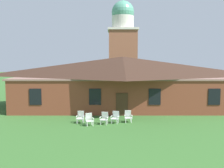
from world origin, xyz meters
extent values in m
cube|color=brown|center=(0.00, 20.98, 1.60)|extent=(21.81, 10.00, 3.20)
cube|color=#8C6458|center=(0.00, 20.98, 3.28)|extent=(22.25, 10.20, 0.16)
pyramid|color=#382319|center=(0.00, 20.98, 4.42)|extent=(22.69, 10.40, 2.12)
cube|color=black|center=(-8.18, 15.95, 1.76)|extent=(1.10, 0.06, 1.50)
cube|color=black|center=(-2.73, 15.95, 1.76)|extent=(1.10, 0.06, 1.50)
cube|color=black|center=(2.73, 15.95, 1.76)|extent=(1.10, 0.06, 1.50)
cube|color=black|center=(8.18, 15.95, 1.76)|extent=(1.10, 0.06, 1.50)
cube|color=#422819|center=(-0.26, 15.95, 1.05)|extent=(1.10, 0.06, 2.10)
cube|color=#93563D|center=(0.71, 37.76, 5.07)|extent=(4.80, 4.80, 10.13)
cube|color=silver|center=(0.71, 37.76, 10.31)|extent=(5.18, 5.18, 0.36)
cylinder|color=silver|center=(0.71, 37.76, 11.59)|extent=(3.80, 3.80, 2.20)
sphere|color=#569E84|center=(0.71, 37.76, 13.37)|extent=(3.88, 3.88, 3.88)
cube|color=silver|center=(-3.52, 12.97, 0.18)|extent=(0.05, 0.05, 0.36)
cube|color=silver|center=(-3.98, 12.99, 0.18)|extent=(0.05, 0.05, 0.36)
cube|color=silver|center=(-3.51, 13.41, 0.18)|extent=(0.05, 0.05, 0.36)
cube|color=silver|center=(-3.96, 13.43, 0.18)|extent=(0.05, 0.05, 0.36)
cube|color=silver|center=(-3.74, 13.20, 0.39)|extent=(0.56, 0.54, 0.05)
cube|color=silver|center=(-3.73, 13.51, 0.69)|extent=(0.52, 0.21, 0.54)
cube|color=silver|center=(-3.45, 13.17, 0.58)|extent=(0.08, 0.47, 0.03)
cube|color=silver|center=(-3.46, 13.00, 0.47)|extent=(0.04, 0.04, 0.22)
cube|color=silver|center=(-4.03, 13.19, 0.58)|extent=(0.08, 0.47, 0.03)
cube|color=silver|center=(-4.04, 13.03, 0.47)|extent=(0.04, 0.04, 0.22)
cube|color=silver|center=(-2.65, 12.26, 0.18)|extent=(0.06, 0.06, 0.36)
cube|color=silver|center=(-3.09, 12.13, 0.18)|extent=(0.06, 0.06, 0.36)
cube|color=silver|center=(-2.78, 12.68, 0.18)|extent=(0.06, 0.06, 0.36)
cube|color=silver|center=(-3.22, 12.55, 0.18)|extent=(0.06, 0.06, 0.36)
cube|color=silver|center=(-2.93, 12.40, 0.39)|extent=(0.67, 0.66, 0.05)
cube|color=silver|center=(-3.02, 12.70, 0.69)|extent=(0.55, 0.33, 0.54)
cube|color=silver|center=(-2.65, 12.47, 0.58)|extent=(0.20, 0.46, 0.03)
cube|color=silver|center=(-2.60, 12.32, 0.47)|extent=(0.05, 0.05, 0.22)
cube|color=silver|center=(-3.20, 12.30, 0.58)|extent=(0.20, 0.46, 0.03)
cube|color=silver|center=(-3.15, 12.14, 0.47)|extent=(0.05, 0.05, 0.22)
cube|color=silver|center=(-1.63, 12.54, 0.18)|extent=(0.06, 0.06, 0.36)
cube|color=silver|center=(-2.08, 12.63, 0.18)|extent=(0.06, 0.06, 0.36)
cube|color=silver|center=(-1.54, 12.97, 0.18)|extent=(0.06, 0.06, 0.36)
cube|color=silver|center=(-1.99, 13.06, 0.18)|extent=(0.06, 0.06, 0.36)
cube|color=silver|center=(-1.81, 12.80, 0.39)|extent=(0.64, 0.62, 0.05)
cube|color=silver|center=(-1.75, 13.10, 0.69)|extent=(0.54, 0.29, 0.54)
cube|color=silver|center=(-1.53, 12.72, 0.58)|extent=(0.15, 0.47, 0.03)
cube|color=silver|center=(-1.56, 12.56, 0.47)|extent=(0.05, 0.05, 0.22)
cube|color=silver|center=(-2.10, 12.84, 0.58)|extent=(0.15, 0.47, 0.03)
cube|color=silver|center=(-2.13, 12.68, 0.47)|extent=(0.05, 0.05, 0.22)
cube|color=white|center=(-0.78, 12.88, 0.18)|extent=(0.06, 0.06, 0.36)
cube|color=white|center=(-1.22, 13.01, 0.18)|extent=(0.06, 0.06, 0.36)
cube|color=white|center=(-0.66, 13.31, 0.18)|extent=(0.06, 0.06, 0.36)
cube|color=white|center=(-1.10, 13.43, 0.18)|extent=(0.06, 0.06, 0.36)
cube|color=white|center=(-0.94, 13.16, 0.39)|extent=(0.66, 0.65, 0.05)
cube|color=white|center=(-0.85, 13.46, 0.69)|extent=(0.55, 0.32, 0.54)
cube|color=white|center=(-0.66, 13.06, 0.58)|extent=(0.19, 0.47, 0.03)
cube|color=white|center=(-0.71, 12.90, 0.47)|extent=(0.05, 0.05, 0.22)
cube|color=white|center=(-1.22, 13.22, 0.58)|extent=(0.19, 0.47, 0.03)
cube|color=white|center=(-1.27, 13.06, 0.47)|extent=(0.05, 0.05, 0.22)
cube|color=silver|center=(0.40, 13.24, 0.18)|extent=(0.05, 0.05, 0.36)
cube|color=silver|center=(-0.06, 13.21, 0.18)|extent=(0.05, 0.05, 0.36)
cube|color=silver|center=(0.38, 13.68, 0.18)|extent=(0.05, 0.05, 0.36)
cube|color=silver|center=(-0.08, 13.66, 0.18)|extent=(0.05, 0.05, 0.36)
cube|color=silver|center=(0.16, 13.45, 0.39)|extent=(0.57, 0.55, 0.05)
cube|color=silver|center=(0.14, 13.76, 0.69)|extent=(0.52, 0.22, 0.54)
cube|color=silver|center=(0.45, 13.44, 0.58)|extent=(0.08, 0.47, 0.03)
cube|color=silver|center=(0.46, 13.28, 0.47)|extent=(0.04, 0.04, 0.22)
cube|color=silver|center=(-0.13, 13.41, 0.58)|extent=(0.08, 0.47, 0.03)
cube|color=silver|center=(-0.12, 13.25, 0.47)|extent=(0.04, 0.04, 0.22)
camera|label=1|loc=(-1.18, -6.78, 5.11)|focal=40.33mm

